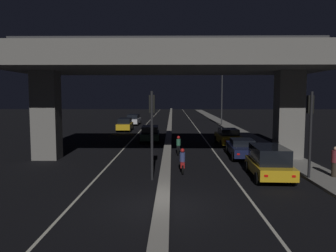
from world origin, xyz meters
TOP-DOWN VIEW (x-y plane):
  - ground_plane at (0.00, 0.00)m, footprint 200.00×200.00m
  - lane_line_left_inner at (-3.79, 35.00)m, footprint 0.12×126.00m
  - lane_line_right_inner at (3.79, 35.00)m, footprint 0.12×126.00m
  - median_divider at (0.00, 35.00)m, footprint 0.59×126.00m
  - sidewalk_right at (8.62, 28.00)m, footprint 2.09×126.00m
  - elevated_overpass at (0.00, 10.06)m, footprint 22.15×9.13m
  - traffic_light_left_of_median at (-0.69, 4.37)m, footprint 0.30×0.49m
  - traffic_light_right_of_median at (7.68, 4.37)m, footprint 0.30×0.49m
  - street_lamp at (7.41, 36.39)m, footprint 2.83×0.32m
  - car_taxi_yellow_lead at (5.69, 4.75)m, footprint 2.19×4.31m
  - car_dark_blue_second at (5.49, 10.85)m, footprint 2.07×4.87m
  - car_taxi_yellow_third at (5.46, 16.65)m, footprint 2.03×4.60m
  - car_dark_green_lead_oncoming at (-1.82, 19.22)m, footprint 2.06×4.60m
  - car_taxi_yellow_second_oncoming at (-5.75, 29.02)m, footprint 1.95×4.33m
  - car_white_third_oncoming at (-5.69, 37.94)m, footprint 2.06×4.54m
  - motorcycle_red_filtering_near at (0.99, 6.04)m, footprint 0.32×1.69m
  - motorcycle_black_filtering_mid at (0.86, 12.15)m, footprint 0.34×1.80m
  - pedestrian_on_sidewalk at (9.14, 4.47)m, footprint 0.40×0.40m

SIDE VIEW (x-z plane):
  - ground_plane at x=0.00m, z-range 0.00..0.00m
  - lane_line_left_inner at x=-3.79m, z-range 0.00..0.00m
  - lane_line_right_inner at x=3.79m, z-range 0.00..0.00m
  - sidewalk_right at x=8.62m, z-range 0.00..0.16m
  - median_divider at x=0.00m, z-range 0.00..0.39m
  - motorcycle_black_filtering_mid at x=0.86m, z-range -0.10..1.32m
  - motorcycle_red_filtering_near at x=0.99m, z-range -0.10..1.33m
  - car_dark_blue_second at x=5.49m, z-range 0.03..1.39m
  - car_taxi_yellow_third at x=5.46m, z-range 0.03..1.59m
  - car_dark_green_lead_oncoming at x=-1.82m, z-range 0.04..1.58m
  - car_white_third_oncoming at x=-5.69m, z-range 0.03..1.68m
  - car_taxi_yellow_second_oncoming at x=-5.75m, z-range 0.02..1.68m
  - car_taxi_yellow_lead at x=5.69m, z-range 0.06..1.80m
  - pedestrian_on_sidewalk at x=9.14m, z-range 0.14..1.79m
  - traffic_light_right_of_median at x=7.68m, z-range 0.87..5.59m
  - traffic_light_left_of_median at x=-0.69m, z-range 0.87..5.62m
  - street_lamp at x=7.41m, z-range 0.79..9.23m
  - elevated_overpass at x=0.00m, z-range 2.34..10.95m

